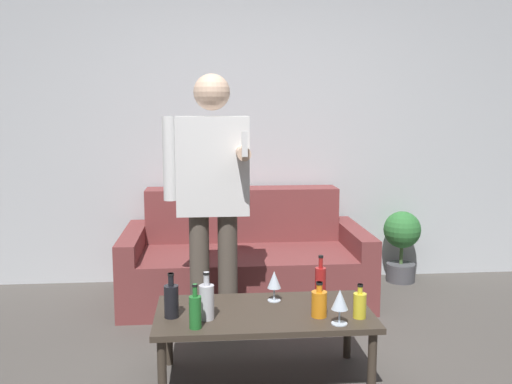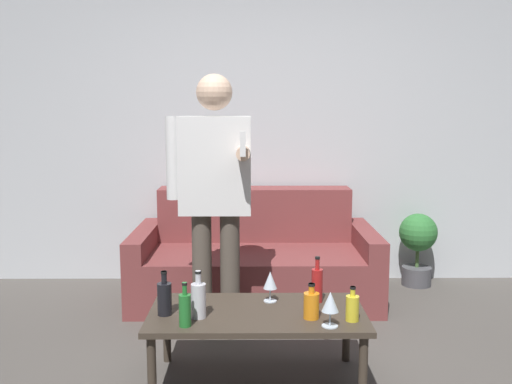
# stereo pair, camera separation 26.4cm
# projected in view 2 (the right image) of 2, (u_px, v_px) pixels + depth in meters

# --- Properties ---
(wall_back) EXTENTS (8.00, 0.06, 2.70)m
(wall_back) POSITION_uv_depth(u_px,v_px,m) (266.00, 118.00, 4.68)
(wall_back) COLOR silver
(wall_back) RESTS_ON ground_plane
(couch) EXTENTS (1.80, 0.94, 0.80)m
(couch) POSITION_uv_depth(u_px,v_px,m) (255.00, 260.00, 4.35)
(couch) COLOR brown
(couch) RESTS_ON ground_plane
(coffee_table) EXTENTS (1.12, 0.59, 0.39)m
(coffee_table) POSITION_uv_depth(u_px,v_px,m) (257.00, 318.00, 2.97)
(coffee_table) COLOR #3D3328
(coffee_table) RESTS_ON ground_plane
(bottle_orange) EXTENTS (0.06, 0.06, 0.22)m
(bottle_orange) POSITION_uv_depth(u_px,v_px,m) (185.00, 309.00, 2.75)
(bottle_orange) COLOR #23752D
(bottle_orange) RESTS_ON coffee_table
(bottle_green) EXTENTS (0.08, 0.08, 0.18)m
(bottle_green) POSITION_uv_depth(u_px,v_px,m) (311.00, 305.00, 2.85)
(bottle_green) COLOR orange
(bottle_green) RESTS_ON coffee_table
(bottle_dark) EXTENTS (0.07, 0.07, 0.23)m
(bottle_dark) POSITION_uv_depth(u_px,v_px,m) (164.00, 298.00, 2.90)
(bottle_dark) COLOR black
(bottle_dark) RESTS_ON coffee_table
(bottle_yellow) EXTENTS (0.07, 0.07, 0.24)m
(bottle_yellow) POSITION_uv_depth(u_px,v_px,m) (198.00, 299.00, 2.86)
(bottle_yellow) COLOR silver
(bottle_yellow) RESTS_ON coffee_table
(bottle_red) EXTENTS (0.06, 0.06, 0.25)m
(bottle_red) POSITION_uv_depth(u_px,v_px,m) (317.00, 284.00, 3.10)
(bottle_red) COLOR #B21E1E
(bottle_red) RESTS_ON coffee_table
(bottle_clear) EXTENTS (0.07, 0.07, 0.17)m
(bottle_clear) POSITION_uv_depth(u_px,v_px,m) (352.00, 307.00, 2.82)
(bottle_clear) COLOR yellow
(bottle_clear) RESTS_ON coffee_table
(wine_glass_near) EXTENTS (0.07, 0.07, 0.17)m
(wine_glass_near) POSITION_uv_depth(u_px,v_px,m) (270.00, 281.00, 3.10)
(wine_glass_near) COLOR silver
(wine_glass_near) RESTS_ON coffee_table
(wine_glass_far) EXTENTS (0.08, 0.08, 0.17)m
(wine_glass_far) POSITION_uv_depth(u_px,v_px,m) (330.00, 303.00, 2.74)
(wine_glass_far) COLOR silver
(wine_glass_far) RESTS_ON coffee_table
(person_standing_front) EXTENTS (0.51, 0.43, 1.63)m
(person_standing_front) POSITION_uv_depth(u_px,v_px,m) (214.00, 187.00, 3.47)
(person_standing_front) COLOR brown
(person_standing_front) RESTS_ON ground_plane
(potted_plant) EXTENTS (0.30, 0.30, 0.59)m
(potted_plant) POSITION_uv_depth(u_px,v_px,m) (418.00, 242.00, 4.62)
(potted_plant) COLOR #4C4C51
(potted_plant) RESTS_ON ground_plane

